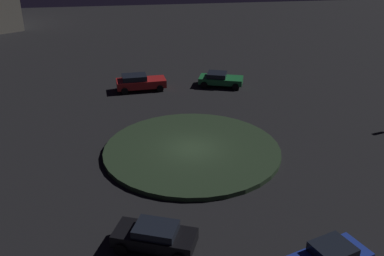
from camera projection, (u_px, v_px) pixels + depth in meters
name	position (u px, v px, depth m)	size (l,w,h in m)	color
ground_plane	(192.00, 152.00, 30.93)	(120.41, 120.41, 0.00)	black
roundabout_island	(192.00, 150.00, 30.86)	(12.21, 12.21, 0.31)	#263823
car_green	(220.00, 79.00, 43.07)	(3.18, 4.56, 1.32)	#1E7238
car_black	(155.00, 236.00, 21.59)	(3.12, 4.34, 1.34)	black
car_red	(140.00, 82.00, 41.97)	(2.36, 4.71, 1.51)	red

